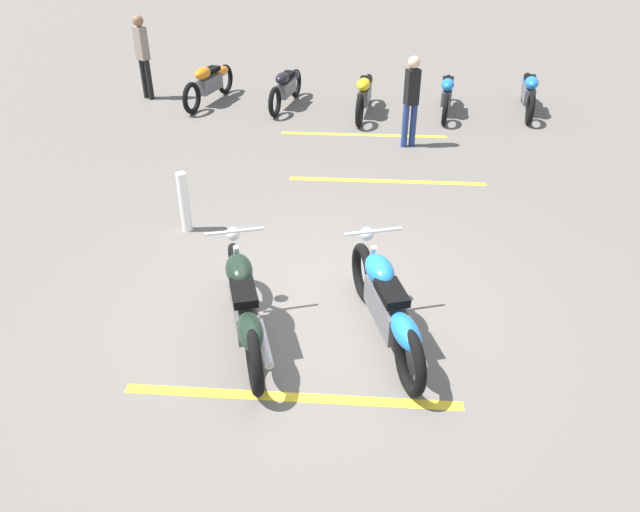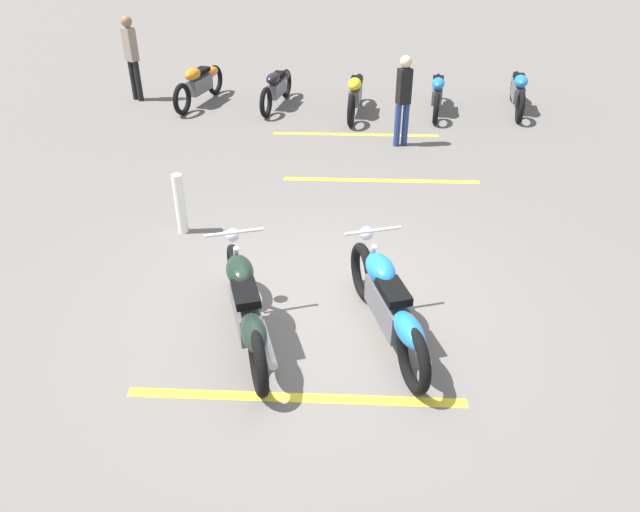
% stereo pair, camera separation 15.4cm
% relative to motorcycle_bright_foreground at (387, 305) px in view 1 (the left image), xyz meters
% --- Properties ---
extents(ground_plane, '(60.00, 60.00, 0.00)m').
position_rel_motorcycle_bright_foreground_xyz_m(ground_plane, '(0.49, 0.75, -0.46)').
color(ground_plane, '#66605B').
extents(motorcycle_bright_foreground, '(2.15, 0.89, 1.04)m').
position_rel_motorcycle_bright_foreground_xyz_m(motorcycle_bright_foreground, '(0.00, 0.00, 0.00)').
color(motorcycle_bright_foreground, black).
rests_on(motorcycle_bright_foreground, ground).
extents(motorcycle_dark_foreground, '(2.14, 0.90, 1.04)m').
position_rel_motorcycle_bright_foreground_xyz_m(motorcycle_dark_foreground, '(-0.15, 1.45, 0.00)').
color(motorcycle_dark_foreground, black).
rests_on(motorcycle_dark_foreground, ground).
extents(motorcycle_row_far_left, '(2.15, 0.41, 0.81)m').
position_rel_motorcycle_bright_foreground_xyz_m(motorcycle_row_far_left, '(7.97, -2.89, -0.02)').
color(motorcycle_row_far_left, black).
rests_on(motorcycle_row_far_left, ground).
extents(motorcycle_row_left, '(2.08, 0.37, 0.78)m').
position_rel_motorcycle_bright_foreground_xyz_m(motorcycle_row_left, '(7.73, -1.18, -0.04)').
color(motorcycle_row_left, black).
rests_on(motorcycle_row_left, ground).
extents(motorcycle_row_center, '(2.17, 0.35, 0.81)m').
position_rel_motorcycle_bright_foreground_xyz_m(motorcycle_row_center, '(7.48, 0.54, -0.02)').
color(motorcycle_row_center, black).
rests_on(motorcycle_row_center, ground).
extents(motorcycle_row_right, '(2.06, 0.46, 0.78)m').
position_rel_motorcycle_bright_foreground_xyz_m(motorcycle_row_right, '(7.87, 2.24, -0.04)').
color(motorcycle_row_right, black).
rests_on(motorcycle_row_right, ground).
extents(motorcycle_row_far_right, '(2.16, 0.62, 0.83)m').
position_rel_motorcycle_bright_foreground_xyz_m(motorcycle_row_far_right, '(7.93, 3.95, -0.01)').
color(motorcycle_row_far_right, black).
rests_on(motorcycle_row_far_right, ground).
extents(bystander_near_row, '(0.26, 0.28, 1.63)m').
position_rel_motorcycle_bright_foreground_xyz_m(bystander_near_row, '(5.70, -0.35, 0.45)').
color(bystander_near_row, navy).
rests_on(bystander_near_row, ground).
extents(bystander_secondary, '(0.30, 0.32, 1.79)m').
position_rel_motorcycle_bright_foreground_xyz_m(bystander_secondary, '(8.06, 5.44, 0.54)').
color(bystander_secondary, black).
rests_on(bystander_secondary, ground).
extents(bollard_post, '(0.14, 0.14, 0.86)m').
position_rel_motorcycle_bright_foreground_xyz_m(bollard_post, '(2.14, 2.78, -0.03)').
color(bollard_post, white).
rests_on(bollard_post, ground).
extents(parking_stripe_near, '(0.22, 3.20, 0.01)m').
position_rel_motorcycle_bright_foreground_xyz_m(parking_stripe_near, '(-0.93, 0.85, -0.46)').
color(parking_stripe_near, yellow).
rests_on(parking_stripe_near, ground).
extents(parking_stripe_mid, '(0.22, 3.20, 0.01)m').
position_rel_motorcycle_bright_foreground_xyz_m(parking_stripe_mid, '(4.07, 0.01, -0.46)').
color(parking_stripe_mid, yellow).
rests_on(parking_stripe_mid, ground).
extents(parking_stripe_far, '(0.22, 3.20, 0.01)m').
position_rel_motorcycle_bright_foreground_xyz_m(parking_stripe_far, '(6.19, 0.49, -0.46)').
color(parking_stripe_far, yellow).
rests_on(parking_stripe_far, ground).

